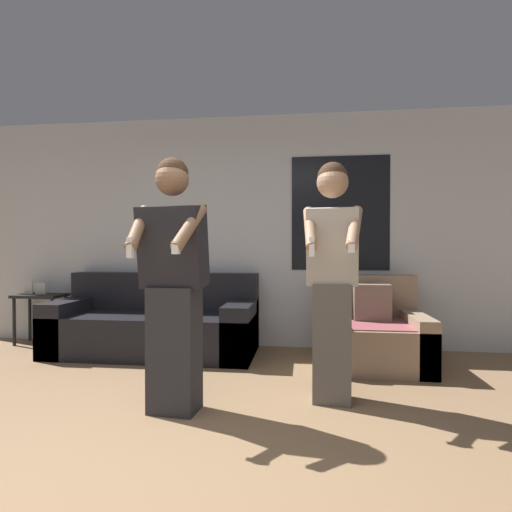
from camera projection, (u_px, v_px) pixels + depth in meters
ground_plane at (108, 509)px, 1.74m from camera, size 14.00×14.00×0.00m
wall_back at (234, 231)px, 4.74m from camera, size 6.57×0.07×2.70m
couch at (156, 325)px, 4.38m from camera, size 2.20×0.89×0.86m
armchair at (372, 334)px, 3.96m from camera, size 0.98×0.94×0.86m
side_table at (40, 302)px, 4.80m from camera, size 0.56×0.35×0.75m
person_left at (173, 283)px, 2.77m from camera, size 0.50×0.52×1.77m
person_right at (332, 277)px, 2.95m from camera, size 0.44×0.51×1.78m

